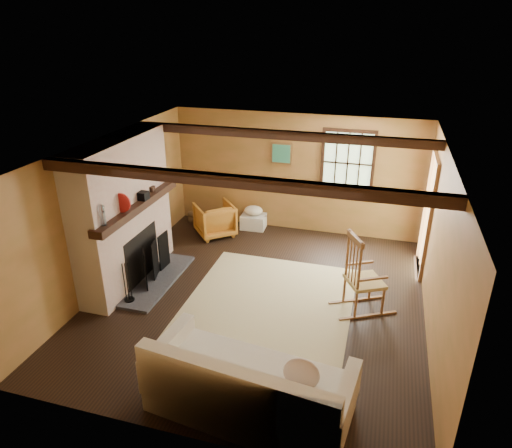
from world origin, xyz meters
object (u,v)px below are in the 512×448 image
(fireplace, at_px, (125,218))
(laundry_basket, at_px, (253,221))
(rocking_chair, at_px, (362,279))
(armchair, at_px, (215,219))
(sofa, at_px, (248,391))

(fireplace, bearing_deg, laundry_basket, 60.93)
(rocking_chair, distance_m, laundry_basket, 3.40)
(armchair, bearing_deg, fireplace, 29.13)
(sofa, bearing_deg, fireplace, 147.46)
(fireplace, bearing_deg, rocking_chair, 1.89)
(rocking_chair, distance_m, armchair, 3.58)
(rocking_chair, distance_m, sofa, 2.60)
(sofa, xyz_separation_m, armchair, (-2.01, 4.27, 0.01))
(fireplace, relative_size, armchair, 3.29)
(rocking_chair, relative_size, sofa, 0.54)
(laundry_basket, bearing_deg, rocking_chair, -45.33)
(fireplace, relative_size, laundry_basket, 4.80)
(fireplace, distance_m, laundry_basket, 3.04)
(rocking_chair, xyz_separation_m, sofa, (-1.03, -2.38, -0.21))
(laundry_basket, xyz_separation_m, armchair, (-0.66, -0.52, 0.18))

